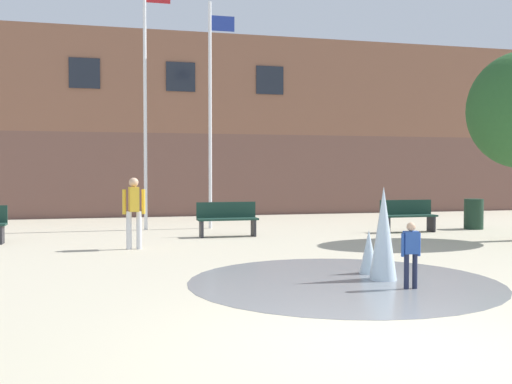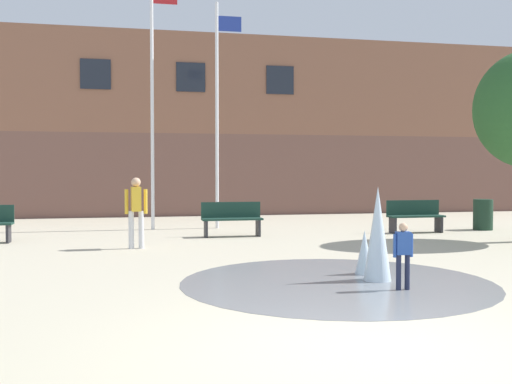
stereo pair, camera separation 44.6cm
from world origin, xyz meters
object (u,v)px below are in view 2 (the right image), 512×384
park_bench_under_right_flagpole (232,218)px  trash_can (483,215)px  adult_near_bench (136,207)px  park_bench_near_trashcan (415,216)px  flagpole_right (218,108)px  child_running (403,251)px  flagpole_left (153,94)px

park_bench_under_right_flagpole → trash_can: park_bench_under_right_flagpole is taller
adult_near_bench → trash_can: (10.05, 2.20, -0.48)m
park_bench_near_trashcan → trash_can: bearing=7.6°
flagpole_right → trash_can: flagpole_right is taller
child_running → adult_near_bench: 6.71m
child_running → trash_can: 9.99m
child_running → trash_can: bearing=-123.0°
park_bench_under_right_flagpole → adult_near_bench: (-2.51, -2.00, 0.45)m
flagpole_right → park_bench_near_trashcan: bearing=-25.3°
park_bench_near_trashcan → flagpole_right: flagpole_right is taller
park_bench_near_trashcan → flagpole_right: (-5.22, 2.47, 3.15)m
park_bench_under_right_flagpole → child_running: child_running is taller
flagpole_left → trash_can: size_ratio=8.33×
adult_near_bench → trash_can: bearing=-82.3°
park_bench_near_trashcan → adult_near_bench: (-7.72, -1.88, 0.45)m
child_running → park_bench_under_right_flagpole: bearing=-74.6°
adult_near_bench → flagpole_left: bearing=-12.1°
adult_near_bench → child_running: bearing=-150.6°
flagpole_right → adult_near_bench: bearing=-119.9°
park_bench_under_right_flagpole → flagpole_right: bearing=90.3°
park_bench_under_right_flagpole → park_bench_near_trashcan: same height
park_bench_near_trashcan → adult_near_bench: size_ratio=1.01×
child_running → flagpole_right: 10.44m
trash_can → child_running: bearing=-129.1°
flagpole_right → trash_can: size_ratio=7.55×
park_bench_near_trashcan → trash_can: 2.35m
adult_near_bench → flagpole_right: 5.69m
child_running → flagpole_right: bearing=-76.7°
child_running → flagpole_left: (-3.17, 9.91, 3.41)m
park_bench_under_right_flagpole → adult_near_bench: bearing=-141.5°
flagpole_left → flagpole_right: size_ratio=1.10×
child_running → flagpole_left: size_ratio=0.13×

